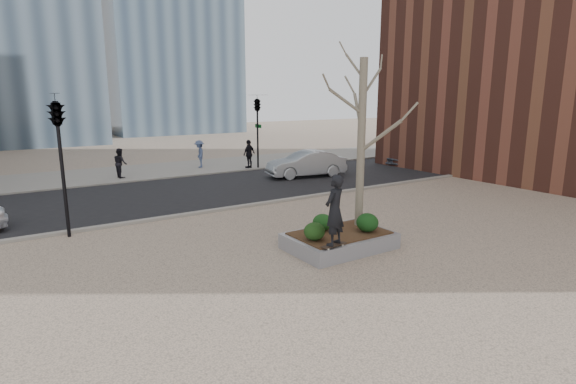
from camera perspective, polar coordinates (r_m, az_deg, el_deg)
ground at (r=12.84m, az=3.05°, el=-7.95°), size 120.00×120.00×0.00m
street at (r=21.42m, az=-12.94°, el=-0.05°), size 60.00×8.00×0.02m
far_sidewalk at (r=28.00m, az=-17.97°, el=2.46°), size 60.00×6.00×0.02m
planter at (r=13.35m, az=6.55°, el=-6.20°), size 3.00×2.00×0.45m
planter_mulch at (r=13.28m, az=6.57°, el=-5.19°), size 2.70×1.70×0.04m
sycamore_tree at (r=13.58m, az=9.39°, el=9.37°), size 2.80×2.80×6.60m
shrub_left at (r=12.44m, az=3.38°, el=-5.01°), size 0.59×0.59×0.50m
shrub_middle at (r=13.34m, az=4.41°, el=-3.85°), size 0.59×0.59×0.50m
shrub_right at (r=13.38m, az=10.04°, el=-3.84°), size 0.65×0.65×0.55m
skateboard at (r=12.09m, az=5.83°, el=-6.83°), size 0.79×0.26×0.08m
skateboarder at (r=11.81m, az=5.93°, el=-2.31°), size 0.81×0.67×1.89m
car_silver at (r=24.88m, az=2.33°, el=3.60°), size 4.57×2.37×1.44m
car_third at (r=31.31m, az=15.40°, el=4.86°), size 5.10×3.37×1.37m
pedestrian_a at (r=26.18m, az=-20.52°, el=3.48°), size 0.70×0.85×1.62m
pedestrian_b at (r=28.59m, az=-11.17°, el=4.76°), size 0.94×1.24×1.71m
pedestrian_c at (r=28.00m, az=-4.96°, el=4.84°), size 1.11×0.80×1.75m
traffic_light_near at (r=15.55m, az=-26.76°, el=2.86°), size 0.60×2.48×4.50m
traffic_light_far at (r=27.97m, az=-3.88°, el=7.63°), size 0.60×2.48×4.50m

